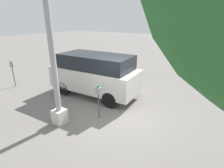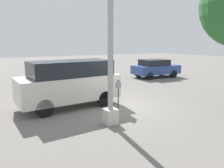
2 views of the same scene
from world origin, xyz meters
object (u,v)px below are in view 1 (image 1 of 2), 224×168
at_px(parking_meter_near, 98,94).
at_px(parking_meter_far, 12,68).
at_px(parked_van, 95,74).
at_px(lamp_post, 55,77).

bearing_deg(parking_meter_near, parking_meter_far, 5.05).
distance_m(parking_meter_near, parked_van, 2.30).
relative_size(parking_meter_near, lamp_post, 0.27).
bearing_deg(parking_meter_far, parked_van, -154.80).
xyz_separation_m(parking_meter_far, parked_van, (-4.66, -1.60, 0.04)).
relative_size(parking_meter_near, parking_meter_far, 0.92).
bearing_deg(parking_meter_near, lamp_post, 53.45).
bearing_deg(parking_meter_near, parked_van, -42.56).
height_order(lamp_post, parked_van, lamp_post).
height_order(parking_meter_far, lamp_post, lamp_post).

